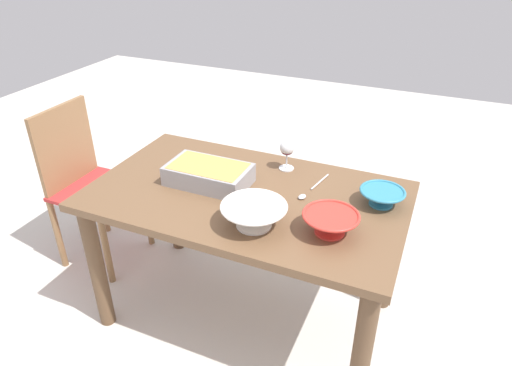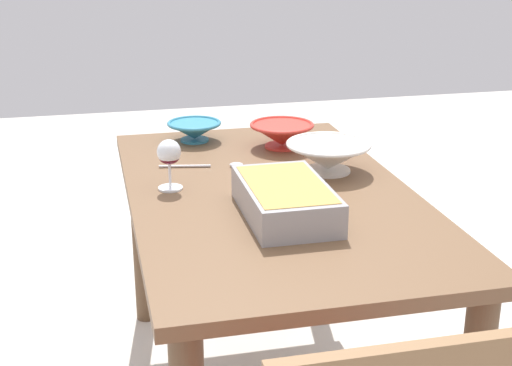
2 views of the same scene
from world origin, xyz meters
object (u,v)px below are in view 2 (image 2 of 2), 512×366
(small_bowl, at_px, (194,130))
(serving_bowl, at_px, (328,155))
(dining_table, at_px, (271,228))
(mixing_bowl, at_px, (282,134))
(wine_glass, at_px, (169,155))
(casserole_dish, at_px, (285,198))
(serving_spoon, at_px, (218,165))

(small_bowl, bearing_deg, serving_bowl, 39.48)
(dining_table, distance_m, mixing_bowl, 0.47)
(wine_glass, relative_size, serving_bowl, 0.57)
(casserole_dish, relative_size, serving_spoon, 1.40)
(casserole_dish, bearing_deg, dining_table, 177.35)
(wine_glass, xyz_separation_m, serving_bowl, (-0.05, 0.50, -0.05))
(serving_bowl, relative_size, serving_spoon, 0.99)
(mixing_bowl, relative_size, small_bowl, 1.16)
(mixing_bowl, height_order, serving_bowl, serving_bowl)
(wine_glass, height_order, casserole_dish, wine_glass)
(wine_glass, bearing_deg, dining_table, 73.61)
(dining_table, bearing_deg, mixing_bowl, 160.96)
(casserole_dish, xyz_separation_m, small_bowl, (-0.76, -0.13, -0.01))
(wine_glass, relative_size, mixing_bowl, 0.68)
(serving_bowl, height_order, serving_spoon, serving_bowl)
(dining_table, xyz_separation_m, mixing_bowl, (-0.42, 0.14, 0.17))
(dining_table, bearing_deg, small_bowl, -166.15)
(dining_table, relative_size, small_bowl, 7.27)
(mixing_bowl, xyz_separation_m, small_bowl, (-0.15, -0.28, -0.01))
(wine_glass, xyz_separation_m, casserole_dish, (0.28, 0.27, -0.05))
(dining_table, xyz_separation_m, casserole_dish, (0.19, -0.01, 0.17))
(small_bowl, bearing_deg, dining_table, 13.85)
(small_bowl, relative_size, serving_spoon, 0.72)
(serving_bowl, bearing_deg, mixing_bowl, -165.76)
(dining_table, height_order, serving_bowl, serving_bowl)
(casserole_dish, height_order, serving_spoon, casserole_dish)
(dining_table, bearing_deg, casserole_dish, -2.65)
(wine_glass, xyz_separation_m, serving_spoon, (-0.17, 0.17, -0.10))
(wine_glass, distance_m, serving_spoon, 0.26)
(wine_glass, distance_m, mixing_bowl, 0.55)
(small_bowl, distance_m, serving_spoon, 0.31)
(dining_table, bearing_deg, wine_glass, -106.39)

